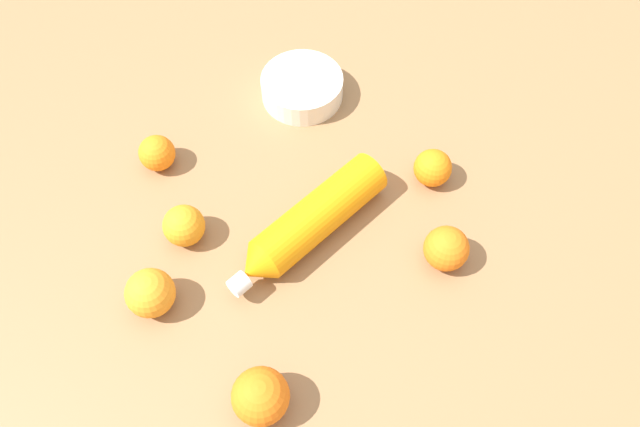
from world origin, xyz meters
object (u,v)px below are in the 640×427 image
object	(u,v)px
water_bottle	(310,222)
orange_3	(261,396)
orange_5	(150,293)
orange_0	(157,153)
orange_4	(184,226)
ceramic_bowl	(302,87)
orange_1	(433,168)
orange_2	(446,248)

from	to	relation	value
water_bottle	orange_3	bearing A→B (deg)	32.69
orange_5	orange_3	bearing A→B (deg)	-174.40
orange_0	orange_4	size ratio (longest dim) A/B	0.93
orange_5	ceramic_bowl	size ratio (longest dim) A/B	0.49
orange_3	orange_4	world-z (taller)	orange_3
orange_1	orange_3	world-z (taller)	orange_3
water_bottle	orange_0	world-z (taller)	water_bottle
orange_2	orange_3	bearing A→B (deg)	87.26
orange_2	orange_1	bearing A→B (deg)	-40.45
orange_0	ceramic_bowl	world-z (taller)	orange_0
ceramic_bowl	orange_1	bearing A→B (deg)	-173.27
orange_0	orange_4	xyz separation A→B (m)	(-0.15, 0.05, 0.00)
orange_0	orange_2	distance (m)	0.51
orange_4	orange_0	bearing A→B (deg)	-19.14
orange_4	orange_5	distance (m)	0.12
water_bottle	orange_2	world-z (taller)	same
orange_4	orange_5	xyz separation A→B (m)	(-0.06, 0.11, 0.00)
orange_2	ceramic_bowl	bearing A→B (deg)	-9.28
orange_4	orange_5	bearing A→B (deg)	120.72
water_bottle	orange_2	xyz separation A→B (m)	(-0.18, -0.12, -0.00)
water_bottle	orange_4	size ratio (longest dim) A/B	4.58
orange_1	orange_4	distance (m)	0.42
orange_0	orange_1	bearing A→B (deg)	-136.44
orange_2	orange_3	xyz separation A→B (m)	(0.02, 0.36, 0.00)
orange_1	orange_4	xyz separation A→B (m)	(0.19, 0.37, 0.00)
orange_0	orange_3	world-z (taller)	orange_3
water_bottle	orange_1	world-z (taller)	water_bottle
water_bottle	orange_1	size ratio (longest dim) A/B	4.78
orange_1	orange_4	bearing A→B (deg)	63.20
orange_0	orange_2	size ratio (longest dim) A/B	0.88
orange_2	ceramic_bowl	xyz separation A→B (m)	(0.41, -0.07, -0.01)
orange_0	orange_3	xyz separation A→B (m)	(-0.44, 0.14, 0.01)
orange_0	orange_3	distance (m)	0.46
orange_4	ceramic_bowl	size ratio (longest dim) A/B	0.45
orange_0	orange_2	bearing A→B (deg)	-154.22
water_bottle	orange_1	distance (m)	0.23
orange_4	ceramic_bowl	world-z (taller)	orange_4
orange_1	orange_2	xyz separation A→B (m)	(-0.12, 0.10, 0.00)
orange_0	orange_1	world-z (taller)	orange_1
orange_1	orange_5	xyz separation A→B (m)	(0.13, 0.48, 0.01)
orange_2	ceramic_bowl	distance (m)	0.41
orange_3	orange_4	distance (m)	0.30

